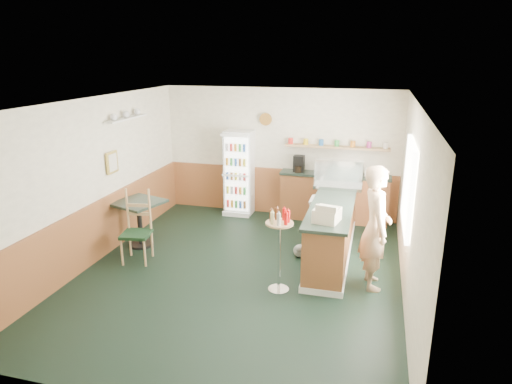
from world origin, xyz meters
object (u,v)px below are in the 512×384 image
(shopkeeper, at_px, (376,228))
(display_case, at_px, (339,175))
(cafe_table, at_px, (139,215))
(cafe_chair, at_px, (138,224))
(cash_register, at_px, (327,215))
(drinks_fridge, at_px, (239,173))
(condiment_stand, at_px, (279,239))

(shopkeeper, bearing_deg, display_case, 11.36)
(cafe_table, relative_size, cafe_chair, 0.79)
(cash_register, xyz_separation_m, shopkeeper, (0.70, 0.13, -0.18))
(drinks_fridge, distance_m, shopkeeper, 3.90)
(drinks_fridge, bearing_deg, shopkeeper, -42.20)
(cash_register, bearing_deg, drinks_fridge, 140.15)
(shopkeeper, relative_size, cafe_table, 1.94)
(cafe_table, bearing_deg, cafe_chair, -62.35)
(cafe_chair, bearing_deg, drinks_fridge, 60.63)
(shopkeeper, relative_size, cafe_chair, 1.54)
(cash_register, bearing_deg, condiment_stand, -137.05)
(condiment_stand, height_order, cafe_chair, condiment_stand)
(display_case, relative_size, cafe_chair, 0.71)
(cash_register, bearing_deg, cafe_chair, -169.85)
(condiment_stand, distance_m, cafe_chair, 2.56)
(display_case, relative_size, condiment_stand, 0.69)
(drinks_fridge, xyz_separation_m, cafe_table, (-1.21, -2.16, -0.31))
(drinks_fridge, height_order, cafe_table, drinks_fridge)
(cafe_table, bearing_deg, display_case, 19.91)
(cash_register, xyz_separation_m, condiment_stand, (-0.62, -0.38, -0.29))
(cafe_table, xyz_separation_m, cafe_chair, (0.26, -0.51, 0.04))
(display_case, distance_m, cafe_table, 3.68)
(drinks_fridge, bearing_deg, cash_register, -51.50)
(cafe_table, bearing_deg, drinks_fridge, 60.71)
(display_case, height_order, cash_register, display_case)
(condiment_stand, xyz_separation_m, cafe_table, (-2.78, 0.97, -0.23))
(display_case, relative_size, cafe_table, 0.90)
(display_case, xyz_separation_m, cafe_chair, (-3.14, -1.74, -0.62))
(shopkeeper, height_order, cafe_chair, shopkeeper)
(drinks_fridge, bearing_deg, cafe_chair, -109.57)
(drinks_fridge, xyz_separation_m, condiment_stand, (1.56, -3.13, -0.08))
(display_case, bearing_deg, cafe_table, -160.09)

